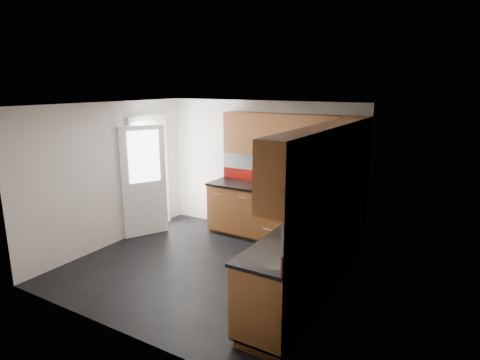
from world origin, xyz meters
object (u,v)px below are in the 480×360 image
Objects in this scene: utensil_pot at (262,178)px; food_processor at (336,197)px; toaster at (305,186)px; gas_hob at (276,188)px.

food_processor is at bearing -21.78° from utensil_pot.
food_processor is (0.68, -0.50, 0.04)m from toaster.
gas_hob is at bearing -30.74° from utensil_pot.
gas_hob is 1.23m from food_processor.
toaster is at bearing 12.83° from gas_hob.
gas_hob is at bearing 161.53° from food_processor.
toaster is 0.96× the size of food_processor.
utensil_pot reaches higher than toaster.
utensil_pot is 0.89m from toaster.
gas_hob is at bearing -167.17° from toaster.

